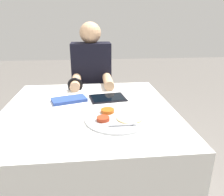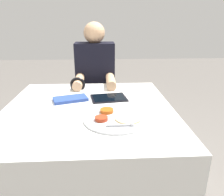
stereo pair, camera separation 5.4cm
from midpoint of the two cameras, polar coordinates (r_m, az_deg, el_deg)
name	(u,v)px [view 2 (the right image)]	position (r m, az deg, el deg)	size (l,w,h in m)	color
dining_table	(91,162)	(1.44, -4.52, -16.24)	(0.97, 1.00, 0.74)	silver
thali_tray	(116,118)	(1.11, 2.37, -5.34)	(0.33, 0.33, 0.03)	#B7BABF
red_notebook	(70,99)	(1.38, -9.72, -0.31)	(0.23, 0.17, 0.02)	silver
tablet_device	(109,98)	(1.40, 0.26, 0.04)	(0.24, 0.20, 0.01)	black
person_diner	(96,97)	(1.94, -3.45, 0.36)	(0.34, 0.49, 1.21)	black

